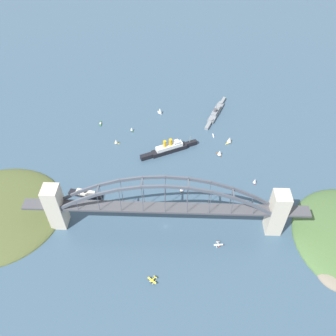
{
  "coord_description": "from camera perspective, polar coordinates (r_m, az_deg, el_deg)",
  "views": [
    {
      "loc": [
        9.92,
        -215.57,
        301.73
      ],
      "look_at": [
        0.0,
        79.6,
        8.0
      ],
      "focal_mm": 36.77,
      "sensor_mm": 36.0,
      "label": 1
    }
  ],
  "objects": [
    {
      "name": "small_boat_1",
      "position": [
        467.76,
        10.14,
        4.63
      ],
      "size": [
        9.57,
        9.33,
        10.44
      ],
      "color": "gold",
      "rests_on": "ground"
    },
    {
      "name": "naval_cruiser",
      "position": [
        517.48,
        7.92,
        9.14
      ],
      "size": [
        36.05,
        79.85,
        17.65
      ],
      "color": "gray",
      "rests_on": "ground"
    },
    {
      "name": "channel_marker_buoy",
      "position": [
        388.51,
        0.25,
        -5.85
      ],
      "size": [
        2.2,
        2.2,
        2.75
      ],
      "color": "red",
      "rests_on": "ground"
    },
    {
      "name": "small_boat_0",
      "position": [
        504.1,
        -11.13,
        7.23
      ],
      "size": [
        3.66,
        12.04,
        1.98
      ],
      "color": "#2D6B3D",
      "rests_on": "ground"
    },
    {
      "name": "seaplane_second_in_formation",
      "position": [
        359.08,
        8.32,
        -12.5
      ],
      "size": [
        9.62,
        7.0,
        4.89
      ],
      "color": "#B7B7B2",
      "rests_on": "ground"
    },
    {
      "name": "small_boat_5",
      "position": [
        483.48,
        -6.03,
        6.44
      ],
      "size": [
        4.68,
        6.02,
        6.91
      ],
      "color": "#2D6B3D",
      "rests_on": "ground"
    },
    {
      "name": "small_boat_3",
      "position": [
        477.86,
        7.52,
        5.34
      ],
      "size": [
        2.21,
        8.59,
        1.78
      ],
      "color": "silver",
      "rests_on": "ground"
    },
    {
      "name": "harbor_ferry_steamer",
      "position": [
        407.31,
        -13.56,
        -4.15
      ],
      "size": [
        40.51,
        14.3,
        7.8
      ],
      "color": "black",
      "rests_on": "ground"
    },
    {
      "name": "ground_plane",
      "position": [
        370.96,
        -0.42,
        -9.59
      ],
      "size": [
        1400.0,
        1400.0,
        0.0
      ],
      "primitive_type": "plane",
      "color": "#385166"
    },
    {
      "name": "small_boat_8",
      "position": [
        464.75,
        -8.6,
        4.37
      ],
      "size": [
        7.21,
        4.32,
        7.96
      ],
      "color": "gold",
      "rests_on": "ground"
    },
    {
      "name": "small_boat_7",
      "position": [
        447.13,
        8.56,
        2.51
      ],
      "size": [
        8.25,
        8.55,
        8.76
      ],
      "color": "brown",
      "rests_on": "ground"
    },
    {
      "name": "seaplane_taxiing_near_bridge",
      "position": [
        336.7,
        -2.59,
        -18.1
      ],
      "size": [
        9.08,
        8.96,
        4.86
      ],
      "color": "#B7B7B2",
      "rests_on": "ground"
    },
    {
      "name": "small_boat_6",
      "position": [
        420.21,
        14.19,
        -2.12
      ],
      "size": [
        4.12,
        7.01,
        7.75
      ],
      "color": "#B2231E",
      "rests_on": "ground"
    },
    {
      "name": "harbor_arch_bridge",
      "position": [
        346.84,
        -0.44,
        -6.68
      ],
      "size": [
        287.37,
        17.07,
        70.96
      ],
      "color": "beige",
      "rests_on": "ground"
    },
    {
      "name": "ocean_liner",
      "position": [
        446.19,
        0.16,
        3.25
      ],
      "size": [
        73.93,
        39.62,
        20.13
      ],
      "color": "black",
      "rests_on": "ground"
    },
    {
      "name": "small_boat_4",
      "position": [
        512.79,
        -1.34,
        9.46
      ],
      "size": [
        7.89,
        9.2,
        10.61
      ],
      "color": "silver",
      "rests_on": "ground"
    },
    {
      "name": "small_boat_2",
      "position": [
        399.94,
        2.31,
        -3.41
      ],
      "size": [
        4.81,
        7.93,
        7.71
      ],
      "color": "brown",
      "rests_on": "ground"
    }
  ]
}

